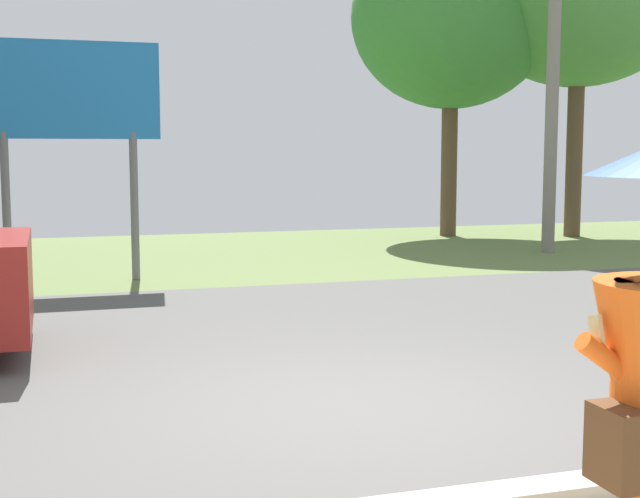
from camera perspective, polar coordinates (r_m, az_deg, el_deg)
name	(u,v)px	position (r m, az deg, el deg)	size (l,w,h in m)	color
ground_plane	(262,335)	(9.50, -3.80, -5.63)	(40.00, 22.00, 0.20)	#565451
utility_pole	(553,74)	(17.08, 14.98, 11.00)	(1.80, 0.24, 6.35)	gray
roadside_billboard	(69,108)	(13.22, -16.11, 8.87)	(2.60, 0.12, 3.50)	slate
tree_right_far	(451,17)	(20.09, 8.59, 14.74)	(4.44, 4.44, 6.88)	brown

